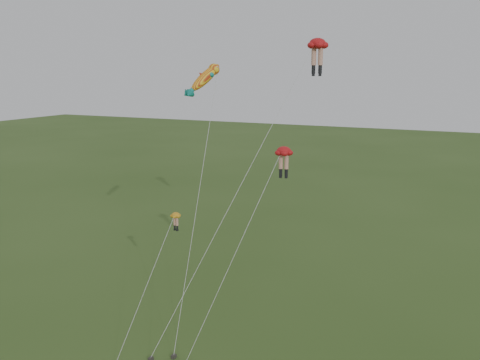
% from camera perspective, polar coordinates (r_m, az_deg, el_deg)
% --- Properties ---
extents(ground, '(300.00, 300.00, 0.00)m').
position_cam_1_polar(ground, '(38.50, -6.13, -17.87)').
color(ground, '#314B1A').
rests_on(ground, ground).
extents(legs_kite_red_high, '(7.53, 15.70, 21.37)m').
position_cam_1_polar(legs_kite_red_high, '(43.04, 8.10, 13.64)').
color(legs_kite_red_high, '#B31215').
rests_on(legs_kite_red_high, ground).
extents(legs_kite_red_mid, '(4.80, 8.05, 13.90)m').
position_cam_1_polar(legs_kite_red_mid, '(36.05, 4.46, 2.35)').
color(legs_kite_red_mid, '#B31215').
rests_on(legs_kite_red_mid, ground).
extents(legs_kite_yellow, '(1.49, 9.80, 8.15)m').
position_cam_1_polar(legs_kite_yellow, '(41.35, -7.22, -4.73)').
color(legs_kite_yellow, orange).
rests_on(legs_kite_yellow, ground).
extents(fish_kite, '(2.76, 9.30, 19.67)m').
position_cam_1_polar(fish_kite, '(40.23, -3.73, 10.69)').
color(fish_kite, yellow).
rests_on(fish_kite, ground).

